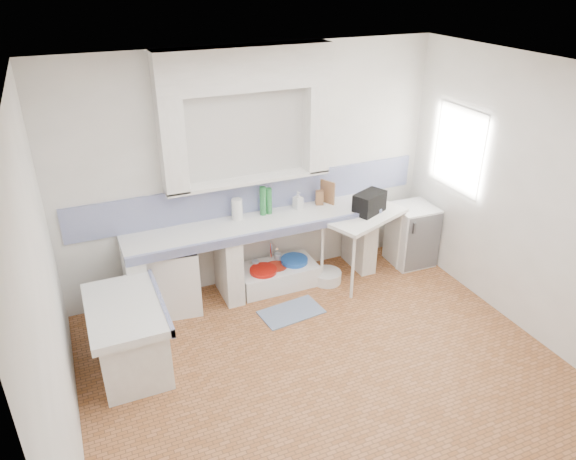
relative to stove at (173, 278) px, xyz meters
name	(u,v)px	position (x,y,z in m)	size (l,w,h in m)	color
floor	(329,375)	(1.09, -1.71, -0.39)	(4.50, 4.50, 0.00)	#A2653C
ceiling	(343,78)	(1.09, -1.71, 2.41)	(4.50, 4.50, 0.00)	white
wall_back	(253,171)	(1.09, 0.29, 1.01)	(4.50, 4.50, 0.00)	white
wall_front	(509,410)	(1.09, -3.71, 1.01)	(4.50, 4.50, 0.00)	white
wall_left	(49,309)	(-1.16, -1.71, 1.01)	(4.50, 4.50, 0.00)	white
wall_right	(535,204)	(3.34, -1.71, 1.01)	(4.50, 4.50, 0.00)	white
alcove_mass	(245,68)	(0.99, 0.17, 2.19)	(1.90, 0.25, 0.45)	white
window_frame	(471,148)	(3.52, -0.51, 1.21)	(0.35, 0.86, 1.06)	#351E11
lace_valance	(466,117)	(3.37, -0.51, 1.59)	(0.01, 0.84, 0.24)	white
counter_slab	(256,225)	(0.99, -0.01, 0.47)	(3.00, 0.60, 0.08)	white
counter_lip	(265,235)	(0.99, -0.29, 0.47)	(3.00, 0.04, 0.10)	navy
counter_pier_left	(136,285)	(-0.41, -0.01, 0.02)	(0.20, 0.55, 0.82)	white
counter_pier_mid	(228,265)	(0.64, -0.01, 0.02)	(0.20, 0.55, 0.82)	white
counter_pier_right	(360,237)	(2.39, -0.01, 0.02)	(0.20, 0.55, 0.82)	white
peninsula_top	(125,309)	(-0.61, -0.81, 0.27)	(0.70, 1.10, 0.08)	white
peninsula_base	(130,339)	(-0.61, -0.81, -0.08)	(0.60, 1.00, 0.62)	white
peninsula_lip	(161,301)	(-0.28, -0.81, 0.27)	(0.04, 1.10, 0.10)	navy
backsplash	(255,195)	(1.09, 0.28, 0.71)	(4.27, 0.03, 0.40)	navy
stove	(173,278)	(0.00, 0.00, 0.00)	(0.55, 0.53, 0.78)	white
sink	(277,276)	(1.25, -0.01, -0.27)	(0.95, 0.52, 0.23)	white
side_table	(362,246)	(2.29, -0.24, 0.04)	(1.03, 0.57, 0.05)	white
fridge	(412,235)	(3.06, -0.18, 0.01)	(0.51, 0.51, 0.79)	white
bucket_red	(264,280)	(1.04, -0.08, -0.24)	(0.32, 0.32, 0.30)	red
bucket_orange	(276,275)	(1.23, -0.02, -0.26)	(0.28, 0.28, 0.26)	red
bucket_blue	(294,269)	(1.48, -0.01, -0.23)	(0.33, 0.33, 0.31)	blue
basin_white	(327,277)	(1.84, -0.20, -0.32)	(0.35, 0.35, 0.14)	white
water_bottle_a	(256,272)	(1.01, 0.10, -0.23)	(0.09, 0.09, 0.32)	silver
water_bottle_b	(278,265)	(1.32, 0.14, -0.22)	(0.09, 0.09, 0.33)	silver
black_bag	(369,203)	(2.36, -0.23, 0.60)	(0.40, 0.23, 0.25)	black
green_bottle_a	(263,201)	(1.14, 0.14, 0.68)	(0.08, 0.08, 0.35)	#267738
green_bottle_b	(269,201)	(1.22, 0.14, 0.67)	(0.07, 0.07, 0.32)	#267738
knife_block	(319,198)	(1.88, 0.14, 0.60)	(0.09, 0.07, 0.18)	#94623B
cutting_board	(327,192)	(1.98, 0.14, 0.66)	(0.02, 0.21, 0.29)	#94623B
paper_towel	(237,209)	(0.83, 0.14, 0.64)	(0.13, 0.13, 0.25)	white
soap_bottle	(298,200)	(1.59, 0.14, 0.62)	(0.10, 0.10, 0.22)	white
rug	(291,312)	(1.17, -0.63, -0.38)	(0.70, 0.40, 0.01)	#2F487E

